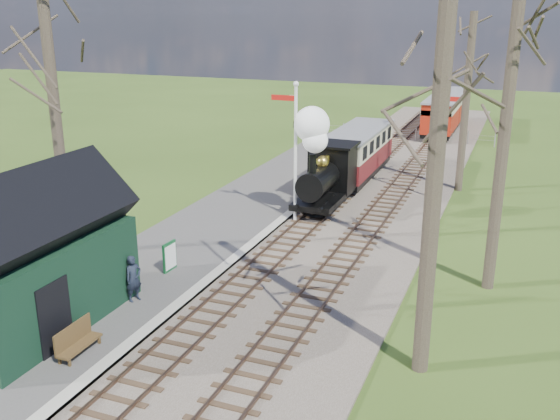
{
  "coord_description": "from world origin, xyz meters",
  "views": [
    {
      "loc": [
        8.35,
        -8.74,
        9.05
      ],
      "look_at": [
        -0.15,
        12.78,
        1.6
      ],
      "focal_mm": 40.0,
      "sensor_mm": 36.0,
      "label": 1
    }
  ],
  "objects_px": {
    "locomotive": "(324,165)",
    "coach": "(358,151)",
    "red_carriage_b": "(450,106)",
    "sign_board": "(170,256)",
    "bench": "(76,340)",
    "semaphore_far": "(436,132)",
    "station_shed": "(32,259)",
    "person": "(134,278)",
    "red_carriage_a": "(441,117)",
    "semaphore_near": "(294,142)"
  },
  "relations": [
    {
      "from": "person",
      "to": "station_shed",
      "type": "bearing_deg",
      "value": 165.91
    },
    {
      "from": "semaphore_near",
      "to": "red_carriage_a",
      "type": "height_order",
      "value": "semaphore_near"
    },
    {
      "from": "station_shed",
      "to": "red_carriage_a",
      "type": "xyz_separation_m",
      "value": [
        6.9,
        33.83,
        -0.68
      ]
    },
    {
      "from": "semaphore_far",
      "to": "person",
      "type": "bearing_deg",
      "value": -114.02
    },
    {
      "from": "semaphore_near",
      "to": "sign_board",
      "type": "relative_size",
      "value": 5.85
    },
    {
      "from": "semaphore_near",
      "to": "red_carriage_b",
      "type": "relative_size",
      "value": 1.14
    },
    {
      "from": "semaphore_near",
      "to": "locomotive",
      "type": "bearing_deg",
      "value": 68.7
    },
    {
      "from": "locomotive",
      "to": "coach",
      "type": "xyz_separation_m",
      "value": [
        0.01,
        6.07,
        -0.61
      ]
    },
    {
      "from": "red_carriage_b",
      "to": "red_carriage_a",
      "type": "bearing_deg",
      "value": -90.0
    },
    {
      "from": "locomotive",
      "to": "person",
      "type": "xyz_separation_m",
      "value": [
        -2.58,
        -11.57,
        -1.31
      ]
    },
    {
      "from": "coach",
      "to": "sign_board",
      "type": "height_order",
      "value": "coach"
    },
    {
      "from": "station_shed",
      "to": "red_carriage_b",
      "type": "bearing_deg",
      "value": 80.05
    },
    {
      "from": "station_shed",
      "to": "locomotive",
      "type": "bearing_deg",
      "value": 72.92
    },
    {
      "from": "semaphore_far",
      "to": "red_carriage_b",
      "type": "bearing_deg",
      "value": 94.75
    },
    {
      "from": "semaphore_near",
      "to": "red_carriage_b",
      "type": "xyz_separation_m",
      "value": [
        3.37,
        27.33,
        -2.03
      ]
    },
    {
      "from": "red_carriage_a",
      "to": "red_carriage_b",
      "type": "height_order",
      "value": "same"
    },
    {
      "from": "coach",
      "to": "semaphore_far",
      "type": "bearing_deg",
      "value": -24.7
    },
    {
      "from": "bench",
      "to": "semaphore_far",
      "type": "bearing_deg",
      "value": 70.77
    },
    {
      "from": "red_carriage_b",
      "to": "sign_board",
      "type": "bearing_deg",
      "value": -98.91
    },
    {
      "from": "red_carriage_a",
      "to": "locomotive",
      "type": "bearing_deg",
      "value": -97.48
    },
    {
      "from": "locomotive",
      "to": "person",
      "type": "bearing_deg",
      "value": -102.58
    },
    {
      "from": "locomotive",
      "to": "bench",
      "type": "relative_size",
      "value": 3.39
    },
    {
      "from": "person",
      "to": "semaphore_far",
      "type": "bearing_deg",
      "value": -2.41
    },
    {
      "from": "locomotive",
      "to": "red_carriage_b",
      "type": "bearing_deg",
      "value": 84.13
    },
    {
      "from": "semaphore_far",
      "to": "bench",
      "type": "bearing_deg",
      "value": -109.23
    },
    {
      "from": "locomotive",
      "to": "red_carriage_a",
      "type": "distance_m",
      "value": 20.07
    },
    {
      "from": "station_shed",
      "to": "person",
      "type": "height_order",
      "value": "station_shed"
    },
    {
      "from": "red_carriage_b",
      "to": "sign_board",
      "type": "relative_size",
      "value": 5.15
    },
    {
      "from": "station_shed",
      "to": "semaphore_near",
      "type": "xyz_separation_m",
      "value": [
        3.53,
        12.0,
        1.35
      ]
    },
    {
      "from": "semaphore_near",
      "to": "red_carriage_a",
      "type": "bearing_deg",
      "value": 81.22
    },
    {
      "from": "semaphore_far",
      "to": "red_carriage_b",
      "type": "distance_m",
      "value": 21.47
    },
    {
      "from": "station_shed",
      "to": "red_carriage_b",
      "type": "relative_size",
      "value": 1.15
    },
    {
      "from": "locomotive",
      "to": "bench",
      "type": "bearing_deg",
      "value": -98.48
    },
    {
      "from": "red_carriage_b",
      "to": "person",
      "type": "xyz_separation_m",
      "value": [
        -5.19,
        -36.96,
        -0.63
      ]
    },
    {
      "from": "semaphore_near",
      "to": "person",
      "type": "relative_size",
      "value": 4.11
    },
    {
      "from": "red_carriage_b",
      "to": "sign_board",
      "type": "distance_m",
      "value": 34.89
    },
    {
      "from": "semaphore_far",
      "to": "coach",
      "type": "xyz_separation_m",
      "value": [
        -4.37,
        2.01,
        -1.7
      ]
    },
    {
      "from": "coach",
      "to": "red_carriage_a",
      "type": "height_order",
      "value": "coach"
    },
    {
      "from": "locomotive",
      "to": "person",
      "type": "distance_m",
      "value": 11.93
    },
    {
      "from": "sign_board",
      "to": "bench",
      "type": "relative_size",
      "value": 0.73
    },
    {
      "from": "locomotive",
      "to": "coach",
      "type": "relative_size",
      "value": 0.62
    },
    {
      "from": "locomotive",
      "to": "red_carriage_a",
      "type": "height_order",
      "value": "locomotive"
    },
    {
      "from": "semaphore_far",
      "to": "red_carriage_a",
      "type": "relative_size",
      "value": 1.04
    },
    {
      "from": "station_shed",
      "to": "red_carriage_b",
      "type": "xyz_separation_m",
      "value": [
        6.9,
        39.33,
        -0.68
      ]
    },
    {
      "from": "station_shed",
      "to": "coach",
      "type": "relative_size",
      "value": 0.79
    },
    {
      "from": "semaphore_far",
      "to": "coach",
      "type": "bearing_deg",
      "value": 155.3
    },
    {
      "from": "coach",
      "to": "red_carriage_a",
      "type": "xyz_separation_m",
      "value": [
        2.6,
        13.81,
        -0.06
      ]
    },
    {
      "from": "coach",
      "to": "red_carriage_a",
      "type": "relative_size",
      "value": 1.45
    },
    {
      "from": "station_shed",
      "to": "sign_board",
      "type": "xyz_separation_m",
      "value": [
        1.5,
        4.87,
        -1.54
      ]
    },
    {
      "from": "coach",
      "to": "sign_board",
      "type": "bearing_deg",
      "value": -100.48
    }
  ]
}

